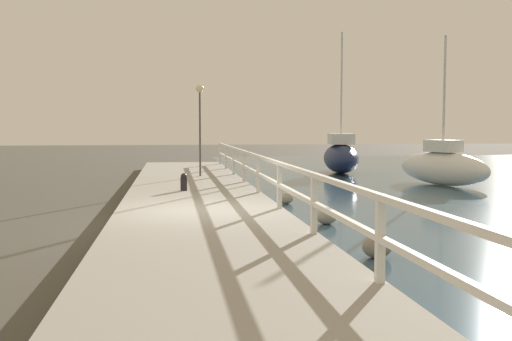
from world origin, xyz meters
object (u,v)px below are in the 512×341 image
(mooring_bollard, at_px, (184,182))
(sailboat_navy, at_px, (341,156))
(dock_lamp, at_px, (200,106))
(sailboat_white, at_px, (443,167))

(mooring_bollard, distance_m, sailboat_navy, 12.58)
(mooring_bollard, height_order, dock_lamp, dock_lamp)
(dock_lamp, height_order, sailboat_navy, sailboat_navy)
(dock_lamp, relative_size, sailboat_navy, 0.51)
(mooring_bollard, height_order, sailboat_white, sailboat_white)
(mooring_bollard, distance_m, dock_lamp, 5.57)
(mooring_bollard, xyz_separation_m, dock_lamp, (0.71, 5.01, 2.33))
(dock_lamp, bearing_deg, sailboat_white, -7.87)
(sailboat_white, height_order, sailboat_navy, sailboat_navy)
(dock_lamp, distance_m, sailboat_navy, 8.77)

